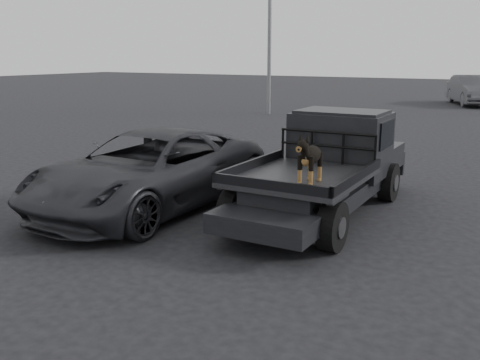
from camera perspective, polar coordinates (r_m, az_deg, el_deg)
The scene contains 7 objects.
ground at distance 7.77m, azimuth 3.36°, elevation -8.17°, with size 120.00×120.00×0.00m, color black.
flatbed_ute at distance 9.76m, azimuth 8.69°, elevation -0.98°, with size 2.00×5.40×0.92m, color black, non-canonical shape.
ute_cab at distance 10.46m, azimuth 10.75°, elevation 4.93°, with size 1.72×1.30×0.88m, color black, non-canonical shape.
headache_rack at distance 9.79m, azimuth 9.26°, elevation 3.44°, with size 1.80×0.08×0.55m, color black, non-canonical shape.
dog at distance 8.16m, azimuth 7.51°, elevation 2.23°, with size 0.32×0.60×0.74m, color black, non-canonical shape.
parked_suv at distance 10.11m, azimuth -9.62°, elevation 1.02°, with size 2.40×5.21×1.45m, color #2A2A2E.
distant_car_a at distance 33.56m, azimuth 23.54°, elevation 8.78°, with size 1.77×5.06×1.67m, color #454549.
Camera 1 is at (3.17, -6.50, 2.84)m, focal length 40.00 mm.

